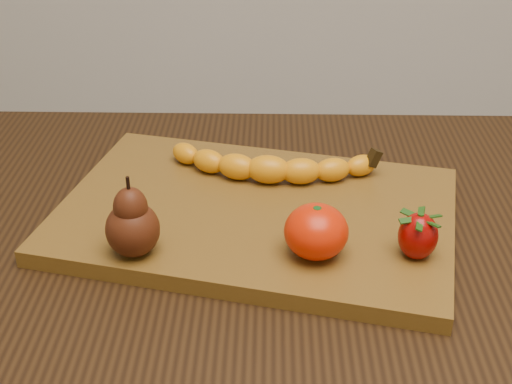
# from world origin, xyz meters

# --- Properties ---
(table) EXTENTS (1.00, 0.70, 0.76)m
(table) POSITION_xyz_m (0.00, 0.00, 0.66)
(table) COLOR black
(table) RESTS_ON ground
(cutting_board) EXTENTS (0.51, 0.39, 0.02)m
(cutting_board) POSITION_xyz_m (-0.03, 0.04, 0.77)
(cutting_board) COLOR brown
(cutting_board) RESTS_ON table
(banana) EXTENTS (0.23, 0.09, 0.04)m
(banana) POSITION_xyz_m (-0.02, 0.10, 0.80)
(banana) COLOR orange
(banana) RESTS_ON cutting_board
(pear) EXTENTS (0.06, 0.06, 0.09)m
(pear) POSITION_xyz_m (-0.16, -0.05, 0.82)
(pear) COLOR #471D0B
(pear) RESTS_ON cutting_board
(mandarin) EXTENTS (0.08, 0.08, 0.06)m
(mandarin) POSITION_xyz_m (0.03, -0.06, 0.81)
(mandarin) COLOR red
(mandarin) RESTS_ON cutting_board
(strawberry) EXTENTS (0.05, 0.05, 0.05)m
(strawberry) POSITION_xyz_m (0.13, -0.05, 0.81)
(strawberry) COLOR #910703
(strawberry) RESTS_ON cutting_board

